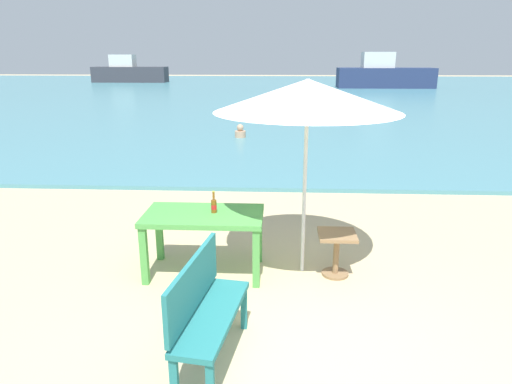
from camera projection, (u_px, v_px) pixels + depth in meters
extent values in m
plane|color=#C6B287|center=(300.00, 355.00, 4.02)|extent=(120.00, 120.00, 0.00)
cube|color=teal|center=(283.00, 92.00, 32.70)|extent=(120.00, 50.00, 0.08)
cube|color=#4C9E47|center=(204.00, 216.00, 5.37)|extent=(1.40, 0.80, 0.06)
cube|color=#4C9E47|center=(144.00, 256.00, 5.18)|extent=(0.08, 0.08, 0.70)
cube|color=#4C9E47|center=(256.00, 259.00, 5.12)|extent=(0.08, 0.08, 0.70)
cube|color=#4C9E47|center=(159.00, 234.00, 5.83)|extent=(0.08, 0.08, 0.70)
cube|color=#4C9E47|center=(259.00, 236.00, 5.77)|extent=(0.08, 0.08, 0.70)
cylinder|color=brown|center=(214.00, 206.00, 5.36)|extent=(0.06, 0.06, 0.16)
cone|color=brown|center=(214.00, 200.00, 5.34)|extent=(0.06, 0.06, 0.03)
cylinder|color=brown|center=(214.00, 195.00, 5.32)|extent=(0.03, 0.03, 0.09)
cylinder|color=red|center=(214.00, 207.00, 5.36)|extent=(0.07, 0.07, 0.05)
cylinder|color=gold|center=(213.00, 192.00, 5.31)|extent=(0.03, 0.03, 0.01)
cylinder|color=silver|center=(305.00, 181.00, 5.28)|extent=(0.04, 0.04, 2.30)
cone|color=white|center=(308.00, 96.00, 5.00)|extent=(2.10, 2.10, 0.36)
cube|color=olive|center=(337.00, 235.00, 5.35)|extent=(0.44, 0.44, 0.04)
cylinder|color=olive|center=(336.00, 256.00, 5.43)|extent=(0.07, 0.07, 0.50)
cylinder|color=olive|center=(335.00, 274.00, 5.50)|extent=(0.32, 0.32, 0.03)
cube|color=#237275|center=(213.00, 316.00, 3.81)|extent=(0.54, 1.24, 0.05)
cube|color=#237275|center=(193.00, 284.00, 3.76)|extent=(0.22, 1.19, 0.44)
cube|color=#237275|center=(244.00, 308.00, 4.37)|extent=(0.06, 0.06, 0.42)
cube|color=#237275|center=(174.00, 381.00, 3.39)|extent=(0.06, 0.06, 0.42)
cube|color=#237275|center=(216.00, 305.00, 4.42)|extent=(0.06, 0.06, 0.42)
cylinder|color=tan|center=(240.00, 134.00, 14.23)|extent=(0.34, 0.34, 0.20)
sphere|color=tan|center=(240.00, 128.00, 14.17)|extent=(0.21, 0.21, 0.21)
cube|color=#38383F|center=(130.00, 75.00, 43.36)|extent=(6.98, 1.90, 1.43)
cube|color=silver|center=(123.00, 61.00, 43.03)|extent=(2.22, 1.43, 1.11)
cube|color=navy|center=(385.00, 78.00, 35.82)|extent=(7.48, 2.04, 1.53)
cube|color=silver|center=(378.00, 60.00, 35.46)|extent=(2.38, 1.53, 1.19)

